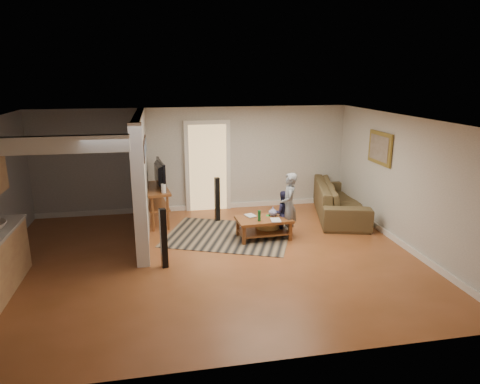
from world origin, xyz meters
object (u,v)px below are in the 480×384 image
toy_basket (267,225)px  tv_console (157,191)px  coffee_table (264,222)px  speaker_left (164,238)px  toddler (282,234)px  speaker_right (217,199)px  child (288,236)px  sofa (338,215)px

toy_basket → tv_console: bearing=152.4°
tv_console → coffee_table: bearing=-40.5°
speaker_left → toddler: size_ratio=1.13×
speaker_right → child: 1.86m
speaker_right → toddler: size_ratio=1.08×
speaker_left → child: bearing=9.5°
speaker_right → toddler: 1.71m
coffee_table → toddler: bearing=17.1°
speaker_left → toddler: 2.75m
child → toddler: bearing=-131.3°
coffee_table → sofa: bearing=27.9°
sofa → child: 1.95m
toy_basket → child: size_ratio=0.38×
sofa → coffee_table: 2.41m
coffee_table → speaker_left: size_ratio=1.06×
coffee_table → toddler: (0.42, 0.13, -0.33)m
sofa → speaker_right: speaker_right is taller
tv_console → child: bearing=-35.3°
speaker_right → toddler: bearing=-53.2°
tv_console → speaker_right: bearing=-14.2°
coffee_table → speaker_right: bearing=122.9°
speaker_right → toy_basket: speaker_right is taller
sofa → speaker_left: speaker_left is taller
sofa → toy_basket: (-1.99, -0.91, 0.19)m
sofa → toy_basket: 2.19m
tv_console → toy_basket: (2.25, -1.17, -0.55)m
tv_console → speaker_left: size_ratio=1.27×
speaker_left → speaker_right: (1.23, 2.24, -0.02)m
toddler → speaker_right: bearing=-40.4°
speaker_left → toy_basket: speaker_left is taller
toy_basket → child: child is taller
sofa → tv_console: bearing=101.4°
coffee_table → tv_console: tv_console is taller
speaker_left → speaker_right: bearing=48.9°
coffee_table → toddler: 0.55m
sofa → toddler: (-1.69, -0.98, 0.00)m
speaker_right → tv_console: bearing=162.4°
speaker_right → child: bearing=-54.4°
sofa → coffee_table: bearing=132.8°
speaker_left → child: size_ratio=0.79×
speaker_left → child: speaker_left is taller
speaker_left → speaker_right: speaker_left is taller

